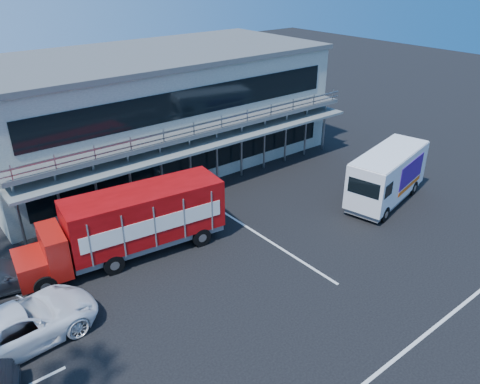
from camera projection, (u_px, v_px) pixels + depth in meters
ground at (272, 280)px, 20.23m from camera, size 120.00×120.00×0.00m
building at (155, 109)px, 30.72m from camera, size 22.40×12.00×7.30m
red_truck at (132, 222)px, 21.29m from camera, size 9.53×3.30×3.14m
white_van at (387, 176)px, 26.15m from camera, size 6.50×3.40×3.02m
parked_car_c at (19, 326)px, 16.61m from camera, size 5.73×3.02×1.54m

